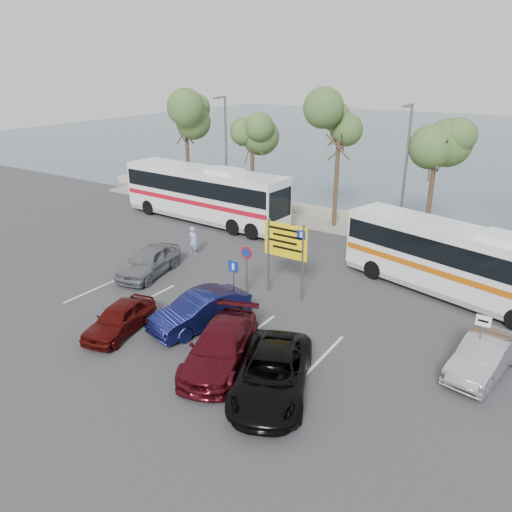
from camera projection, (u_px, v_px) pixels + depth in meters
The scene contains 24 objects.
ground at pixel (227, 316), 21.57m from camera, with size 120.00×120.00×0.00m, color #343437.
kerb_strip at pixel (355, 230), 32.47m from camera, with size 44.00×2.40×0.15m, color gray.
seawall at pixel (366, 220), 33.95m from camera, with size 48.00×0.80×0.60m, color #9E937E.
sea at pixel (486, 144), 68.40m from camera, with size 140.00×140.00×0.00m, color #415A68.
tree_far_left at pixel (186, 119), 37.39m from camera, with size 3.20×3.20×7.60m.
tree_left at pixel (252, 129), 34.44m from camera, with size 3.20×3.20×7.20m.
tree_mid at pixel (339, 125), 30.88m from camera, with size 3.20×3.20×8.00m.
tree_right at pixel (437, 141), 27.98m from camera, with size 3.20×3.20×7.40m.
street_lamp_left at pixel (225, 148), 35.59m from camera, with size 0.45×1.15×8.01m.
street_lamp_right at pixel (405, 167), 28.94m from camera, with size 0.45×1.15×8.01m.
direction_sign at pixel (286, 247), 22.68m from camera, with size 2.20×0.12×3.60m.
sign_no_stop at pixel (247, 262), 23.18m from camera, with size 0.60×0.08×2.35m.
sign_parking at pixel (234, 278), 21.77m from camera, with size 0.50×0.07×2.25m.
sign_taxi at pixel (481, 336), 17.21m from camera, with size 0.50×0.07×2.20m.
lane_markings at pixel (192, 318), 21.37m from camera, with size 12.02×4.20×0.01m, color silver, non-canonical shape.
coach_bus_left at pixel (204, 196), 34.04m from camera, with size 12.54×3.30×3.87m.
coach_bus_right at pixel (461, 265), 22.69m from camera, with size 11.49×5.30×3.51m.
car_silver_a at pixel (149, 261), 25.59m from camera, with size 1.72×4.28×1.46m, color gray.
car_blue at pixel (200, 310), 20.50m from camera, with size 1.54×4.40×1.45m, color #0D113F.
car_maroon at pixel (221, 347), 17.88m from camera, with size 1.99×4.89×1.42m, color #4B0C15.
car_red at pixel (119, 319), 20.05m from camera, with size 1.47×3.65×1.24m, color #4F0C0B.
suv_black at pixel (272, 374), 16.34m from camera, with size 2.31×5.01×1.39m, color black.
car_silver_b at pixel (483, 356), 17.39m from camera, with size 1.39×4.00×1.32m, color #99999E.
pedestrian_near at pixel (193, 241), 28.27m from camera, with size 0.61×0.40×1.67m, color #93A9D6.
Camera 1 is at (11.57, -15.38, 10.17)m, focal length 35.00 mm.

